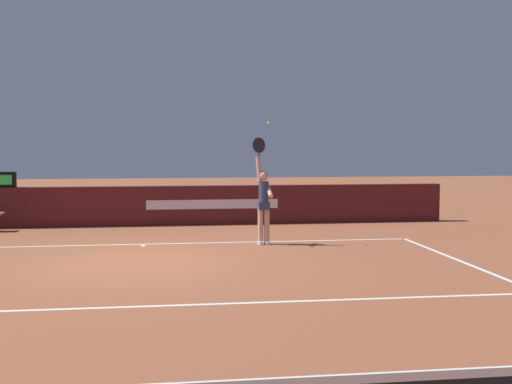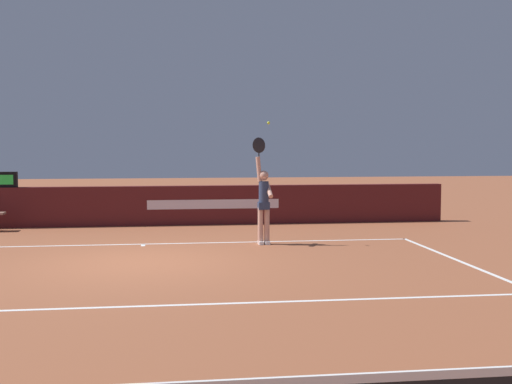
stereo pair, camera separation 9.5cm
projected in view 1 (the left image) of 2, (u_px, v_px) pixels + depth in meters
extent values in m
plane|color=#965233|center=(139.00, 262.00, 12.05)|extent=(60.00, 60.00, 0.00)
cube|color=white|center=(143.00, 244.00, 14.20)|extent=(11.99, 0.09, 0.00)
cube|color=white|center=(128.00, 307.00, 8.73)|extent=(11.99, 0.09, 0.00)
cube|color=white|center=(457.00, 260.00, 12.28)|extent=(0.09, 5.62, 0.00)
cube|color=white|center=(143.00, 245.00, 14.06)|extent=(0.09, 0.30, 0.00)
cube|color=#501819|center=(148.00, 206.00, 17.45)|extent=(16.49, 0.27, 1.07)
cube|color=silver|center=(213.00, 204.00, 17.55)|extent=(3.58, 0.01, 0.25)
cube|color=black|center=(1.00, 180.00, 16.89)|extent=(0.76, 0.15, 0.41)
cube|color=#33E54C|center=(0.00, 180.00, 16.81)|extent=(0.60, 0.01, 0.25)
cylinder|color=tan|center=(267.00, 226.00, 14.21)|extent=(0.12, 0.12, 0.81)
cylinder|color=tan|center=(260.00, 226.00, 14.19)|extent=(0.12, 0.12, 0.81)
cube|color=white|center=(267.00, 243.00, 14.22)|extent=(0.11, 0.24, 0.07)
cube|color=white|center=(261.00, 243.00, 14.19)|extent=(0.11, 0.24, 0.07)
cylinder|color=navy|center=(264.00, 194.00, 14.15)|extent=(0.22, 0.22, 0.57)
cube|color=navy|center=(264.00, 206.00, 14.17)|extent=(0.25, 0.21, 0.16)
sphere|color=tan|center=(264.00, 175.00, 14.12)|extent=(0.22, 0.22, 0.22)
cylinder|color=tan|center=(259.00, 169.00, 14.09)|extent=(0.15, 0.10, 0.55)
cylinder|color=tan|center=(269.00, 190.00, 14.10)|extent=(0.12, 0.47, 0.33)
ellipsoid|color=black|center=(259.00, 145.00, 14.05)|extent=(0.32, 0.05, 0.37)
cylinder|color=black|center=(259.00, 154.00, 14.06)|extent=(0.03, 0.03, 0.18)
sphere|color=#CDE72E|center=(269.00, 123.00, 14.06)|extent=(0.06, 0.06, 0.06)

